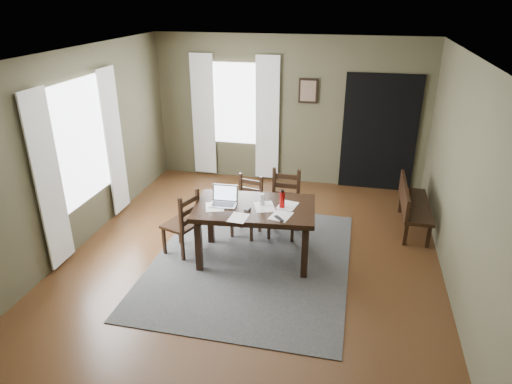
% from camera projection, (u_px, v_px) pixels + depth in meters
% --- Properties ---
extents(ground, '(5.00, 6.00, 0.01)m').
position_uv_depth(ground, '(251.00, 261.00, 6.21)').
color(ground, '#492C16').
extents(room_shell, '(5.02, 6.02, 2.71)m').
position_uv_depth(room_shell, '(251.00, 133.00, 5.48)').
color(room_shell, '#4B4730').
rests_on(room_shell, ground).
extents(rug, '(2.60, 3.20, 0.01)m').
position_uv_depth(rug, '(251.00, 261.00, 6.21)').
color(rug, '#3C3C3C').
rests_on(rug, ground).
extents(dining_table, '(1.66, 1.10, 0.78)m').
position_uv_depth(dining_table, '(255.00, 213.00, 5.99)').
color(dining_table, black).
rests_on(dining_table, rug).
extents(chair_end, '(0.52, 0.52, 0.94)m').
position_uv_depth(chair_end, '(183.00, 224.00, 6.22)').
color(chair_end, black).
rests_on(chair_end, rug).
extents(chair_back_left, '(0.46, 0.46, 0.89)m').
position_uv_depth(chair_back_left, '(247.00, 207.00, 6.75)').
color(chair_back_left, black).
rests_on(chair_back_left, rug).
extents(chair_back_right, '(0.44, 0.44, 0.98)m').
position_uv_depth(chair_back_right, '(284.00, 204.00, 6.73)').
color(chair_back_right, black).
rests_on(chair_back_right, rug).
extents(bench, '(0.41, 1.28, 0.72)m').
position_uv_depth(bench, '(411.00, 203.00, 6.91)').
color(bench, black).
rests_on(bench, ground).
extents(laptop, '(0.36, 0.29, 0.24)m').
position_uv_depth(laptop, '(224.00, 199.00, 6.00)').
color(laptop, '#B7B7BC').
rests_on(laptop, dining_table).
extents(computer_mouse, '(0.08, 0.11, 0.03)m').
position_uv_depth(computer_mouse, '(248.00, 209.00, 5.83)').
color(computer_mouse, '#3F3F42').
rests_on(computer_mouse, dining_table).
extents(tv_remote, '(0.14, 0.16, 0.02)m').
position_uv_depth(tv_remote, '(279.00, 219.00, 5.61)').
color(tv_remote, black).
rests_on(tv_remote, dining_table).
extents(drinking_glass, '(0.08, 0.08, 0.15)m').
position_uv_depth(drinking_glass, '(262.00, 200.00, 5.95)').
color(drinking_glass, silver).
rests_on(drinking_glass, dining_table).
extents(water_bottle, '(0.09, 0.09, 0.25)m').
position_uv_depth(water_bottle, '(282.00, 199.00, 5.88)').
color(water_bottle, '#AA0F0D').
rests_on(water_bottle, dining_table).
extents(paper_a, '(0.31, 0.36, 0.00)m').
position_uv_depth(paper_a, '(215.00, 207.00, 5.93)').
color(paper_a, white).
rests_on(paper_a, dining_table).
extents(paper_b, '(0.30, 0.35, 0.00)m').
position_uv_depth(paper_b, '(281.00, 216.00, 5.69)').
color(paper_b, white).
rests_on(paper_b, dining_table).
extents(paper_c, '(0.35, 0.40, 0.00)m').
position_uv_depth(paper_c, '(264.00, 207.00, 5.93)').
color(paper_c, white).
rests_on(paper_c, dining_table).
extents(paper_d, '(0.28, 0.33, 0.00)m').
position_uv_depth(paper_d, '(287.00, 205.00, 5.97)').
color(paper_d, white).
rests_on(paper_d, dining_table).
extents(paper_e, '(0.24, 0.30, 0.00)m').
position_uv_depth(paper_e, '(238.00, 218.00, 5.64)').
color(paper_e, white).
rests_on(paper_e, dining_table).
extents(window_left, '(0.01, 1.30, 1.70)m').
position_uv_depth(window_left, '(80.00, 143.00, 6.30)').
color(window_left, white).
rests_on(window_left, ground).
extents(window_back, '(1.00, 0.01, 1.50)m').
position_uv_depth(window_back, '(235.00, 104.00, 8.48)').
color(window_back, white).
rests_on(window_back, ground).
extents(curtain_left_near, '(0.03, 0.48, 2.30)m').
position_uv_depth(curtain_left_near, '(48.00, 182.00, 5.66)').
color(curtain_left_near, silver).
rests_on(curtain_left_near, ground).
extents(curtain_left_far, '(0.03, 0.48, 2.30)m').
position_uv_depth(curtain_left_far, '(114.00, 143.00, 7.13)').
color(curtain_left_far, silver).
rests_on(curtain_left_far, ground).
extents(curtain_back_left, '(0.44, 0.03, 2.30)m').
position_uv_depth(curtain_back_left, '(203.00, 116.00, 8.67)').
color(curtain_back_left, silver).
rests_on(curtain_back_left, ground).
extents(curtain_back_right, '(0.44, 0.03, 2.30)m').
position_uv_depth(curtain_back_right, '(267.00, 119.00, 8.43)').
color(curtain_back_right, silver).
rests_on(curtain_back_right, ground).
extents(framed_picture, '(0.34, 0.03, 0.44)m').
position_uv_depth(framed_picture, '(308.00, 91.00, 8.08)').
color(framed_picture, black).
rests_on(framed_picture, ground).
extents(doorway_back, '(1.30, 0.03, 2.10)m').
position_uv_depth(doorway_back, '(379.00, 133.00, 8.11)').
color(doorway_back, black).
rests_on(doorway_back, ground).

